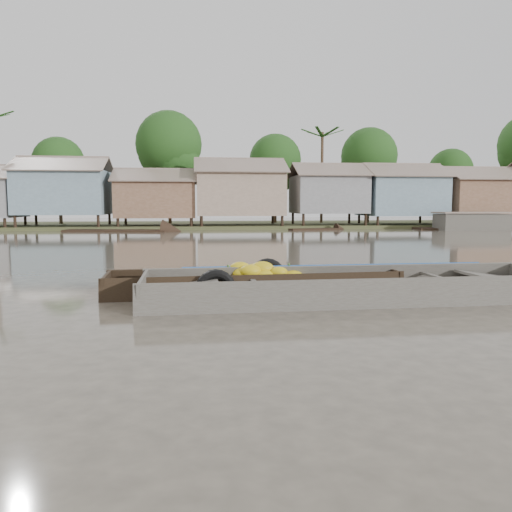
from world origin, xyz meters
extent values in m
plane|color=#464036|center=(0.00, 0.00, 0.00)|extent=(120.00, 120.00, 0.00)
cube|color=#384723|center=(0.00, 33.00, 0.00)|extent=(120.00, 12.00, 0.50)
cube|color=slate|center=(-10.50, 29.50, 2.70)|extent=(6.20, 5.20, 3.20)
cube|color=brown|center=(-10.50, 28.10, 4.75)|extent=(6.60, 3.02, 1.28)
cube|color=brown|center=(-10.50, 30.90, 4.75)|extent=(6.60, 3.02, 1.28)
cube|color=brown|center=(-3.80, 29.50, 2.20)|extent=(5.80, 4.60, 2.70)
cube|color=brown|center=(-3.80, 28.26, 4.00)|extent=(6.20, 2.67, 1.14)
cube|color=brown|center=(-3.80, 30.74, 4.00)|extent=(6.20, 2.67, 1.14)
cube|color=gray|center=(2.50, 29.50, 2.65)|extent=(6.50, 5.30, 3.30)
cube|color=brown|center=(2.50, 28.07, 4.75)|extent=(6.90, 3.08, 1.31)
cube|color=brown|center=(2.50, 30.93, 4.75)|extent=(6.90, 3.08, 1.31)
cube|color=slate|center=(9.50, 29.50, 2.60)|extent=(5.40, 4.70, 2.90)
cube|color=brown|center=(9.50, 28.23, 4.50)|extent=(5.80, 2.73, 1.17)
cube|color=brown|center=(9.50, 30.77, 4.50)|extent=(5.80, 2.73, 1.17)
cube|color=slate|center=(15.50, 29.50, 2.50)|extent=(6.00, 5.00, 3.10)
cube|color=brown|center=(15.50, 28.15, 4.50)|extent=(6.40, 2.90, 1.24)
cube|color=brown|center=(15.50, 30.85, 4.50)|extent=(6.40, 2.90, 1.24)
cube|color=brown|center=(22.00, 29.50, 2.45)|extent=(5.70, 4.90, 2.80)
cube|color=brown|center=(22.00, 28.18, 4.30)|extent=(6.10, 2.85, 1.21)
cube|color=brown|center=(22.00, 30.82, 4.30)|extent=(6.10, 2.85, 1.21)
cylinder|color=#473323|center=(-12.00, 34.00, 2.45)|extent=(0.28, 0.28, 4.90)
sphere|color=#113612|center=(-12.00, 34.00, 5.25)|extent=(4.20, 4.20, 4.20)
cylinder|color=#473323|center=(-3.00, 33.00, 3.15)|extent=(0.28, 0.28, 6.30)
sphere|color=#113612|center=(-3.00, 33.00, 6.75)|extent=(5.40, 5.40, 5.40)
cylinder|color=#473323|center=(6.00, 34.00, 2.62)|extent=(0.28, 0.28, 5.25)
sphere|color=#113612|center=(6.00, 34.00, 5.62)|extent=(4.50, 4.50, 4.50)
cylinder|color=#473323|center=(14.00, 33.00, 2.80)|extent=(0.28, 0.28, 5.60)
sphere|color=#113612|center=(14.00, 33.00, 6.00)|extent=(4.80, 4.80, 4.80)
cylinder|color=#473323|center=(22.00, 34.00, 2.27)|extent=(0.28, 0.28, 4.55)
sphere|color=#113612|center=(22.00, 34.00, 4.88)|extent=(3.90, 3.90, 3.90)
cylinder|color=#473323|center=(10.00, 33.50, 4.00)|extent=(0.24, 0.24, 8.00)
cube|color=black|center=(0.42, 1.51, -0.08)|extent=(6.21, 1.49, 0.08)
cube|color=black|center=(0.38, 2.18, 0.17)|extent=(6.29, 0.48, 0.58)
cube|color=black|center=(0.45, 0.84, 0.17)|extent=(6.29, 0.48, 0.58)
cube|color=black|center=(3.49, 1.67, 0.17)|extent=(0.13, 1.37, 0.55)
cube|color=black|center=(2.95, 1.64, 0.24)|extent=(1.13, 1.23, 0.21)
cube|color=black|center=(-2.66, 1.35, 0.17)|extent=(0.13, 1.37, 0.55)
cube|color=black|center=(-2.12, 1.38, 0.24)|extent=(1.13, 1.23, 0.21)
cube|color=black|center=(-1.05, 1.43, 0.29)|extent=(0.17, 1.31, 0.05)
cube|color=black|center=(1.88, 1.59, 0.29)|extent=(0.17, 1.31, 0.05)
ellipsoid|color=yellow|center=(0.12, 1.55, 0.50)|extent=(0.49, 0.35, 0.29)
ellipsoid|color=yellow|center=(1.26, 1.40, 0.32)|extent=(0.48, 0.34, 0.28)
ellipsoid|color=yellow|center=(1.11, 1.85, 0.25)|extent=(0.45, 0.32, 0.27)
ellipsoid|color=yellow|center=(-0.36, 1.15, 0.23)|extent=(0.51, 0.37, 0.30)
ellipsoid|color=yellow|center=(-0.62, 1.60, 0.26)|extent=(0.48, 0.34, 0.28)
ellipsoid|color=yellow|center=(0.18, 1.41, 0.40)|extent=(0.48, 0.35, 0.29)
ellipsoid|color=yellow|center=(0.54, 1.15, 0.24)|extent=(0.42, 0.30, 0.25)
ellipsoid|color=yellow|center=(0.32, 1.34, 0.46)|extent=(0.49, 0.35, 0.29)
ellipsoid|color=yellow|center=(-0.30, 1.54, 0.37)|extent=(0.45, 0.32, 0.27)
ellipsoid|color=yellow|center=(0.72, 1.94, 0.27)|extent=(0.43, 0.31, 0.26)
ellipsoid|color=yellow|center=(0.94, 1.36, 0.43)|extent=(0.41, 0.29, 0.24)
ellipsoid|color=yellow|center=(-0.61, 1.40, 0.19)|extent=(0.40, 0.29, 0.24)
ellipsoid|color=yellow|center=(-0.52, 1.42, 0.28)|extent=(0.52, 0.37, 0.31)
ellipsoid|color=yellow|center=(1.29, 1.79, 0.30)|extent=(0.51, 0.37, 0.30)
ellipsoid|color=yellow|center=(0.82, 1.47, 0.41)|extent=(0.48, 0.34, 0.28)
ellipsoid|color=yellow|center=(1.50, 1.18, 0.21)|extent=(0.43, 0.31, 0.26)
ellipsoid|color=yellow|center=(-0.54, 1.09, 0.16)|extent=(0.41, 0.30, 0.25)
ellipsoid|color=yellow|center=(0.68, 1.90, 0.28)|extent=(0.45, 0.32, 0.27)
ellipsoid|color=yellow|center=(-0.40, 1.25, 0.27)|extent=(0.52, 0.37, 0.31)
ellipsoid|color=yellow|center=(0.44, 1.61, 0.48)|extent=(0.40, 0.29, 0.24)
ellipsoid|color=yellow|center=(0.15, 1.64, 0.38)|extent=(0.46, 0.33, 0.27)
ellipsoid|color=yellow|center=(-0.31, 1.15, 0.21)|extent=(0.50, 0.36, 0.30)
ellipsoid|color=yellow|center=(0.08, 1.82, 0.37)|extent=(0.41, 0.30, 0.25)
ellipsoid|color=yellow|center=(0.62, 1.32, 0.35)|extent=(0.45, 0.32, 0.27)
ellipsoid|color=yellow|center=(0.59, 1.48, 0.50)|extent=(0.53, 0.38, 0.32)
ellipsoid|color=yellow|center=(0.23, 1.78, 0.32)|extent=(0.42, 0.30, 0.25)
cylinder|color=#3F6626|center=(-0.14, 1.48, 0.49)|extent=(0.04, 0.04, 0.20)
cylinder|color=#3F6626|center=(0.64, 1.52, 0.49)|extent=(0.04, 0.04, 0.20)
cylinder|color=#3F6626|center=(1.19, 1.55, 0.49)|extent=(0.04, 0.04, 0.20)
torus|color=black|center=(0.82, 2.29, 0.19)|extent=(0.89, 0.25, 0.88)
torus|color=black|center=(-0.44, 0.71, 0.19)|extent=(0.84, 0.24, 0.83)
cube|color=#444039|center=(2.28, 0.50, -0.08)|extent=(8.22, 1.91, 0.08)
cube|color=#444039|center=(2.26, 1.50, 0.21)|extent=(8.37, 0.33, 0.67)
cube|color=#444039|center=(2.30, -0.50, 0.21)|extent=(8.37, 0.33, 0.67)
cube|color=#444039|center=(5.67, 0.56, 0.29)|extent=(1.45, 1.79, 0.26)
cube|color=#444039|center=(-1.81, 0.43, 0.21)|extent=(0.10, 2.04, 0.63)
cube|color=#444039|center=(-1.10, 0.44, 0.29)|extent=(1.45, 1.79, 0.26)
cube|color=#444039|center=(0.32, 0.46, 0.35)|extent=(0.14, 1.97, 0.05)
cube|color=#444039|center=(4.24, 0.54, 0.35)|extent=(0.14, 1.97, 0.05)
cube|color=#665E54|center=(2.28, 0.50, -0.03)|extent=(6.26, 1.71, 0.02)
cube|color=#0E4295|center=(2.26, 1.57, 0.47)|extent=(6.77, 0.22, 0.17)
torus|color=olive|center=(4.29, 0.20, 0.00)|extent=(0.47, 0.47, 0.07)
torus|color=olive|center=(4.29, 0.20, 0.05)|extent=(0.38, 0.38, 0.07)
cube|color=black|center=(-6.25, 25.71, -0.05)|extent=(7.23, 2.91, 0.35)
cube|color=black|center=(20.09, 25.78, -0.05)|extent=(9.71, 2.85, 0.35)
cube|color=black|center=(7.63, 26.05, -0.05)|extent=(3.86, 1.63, 0.35)
cube|color=black|center=(19.00, 25.00, 0.55)|extent=(5.00, 2.00, 1.20)
camera|label=1|loc=(-0.79, -9.08, 1.89)|focal=35.00mm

